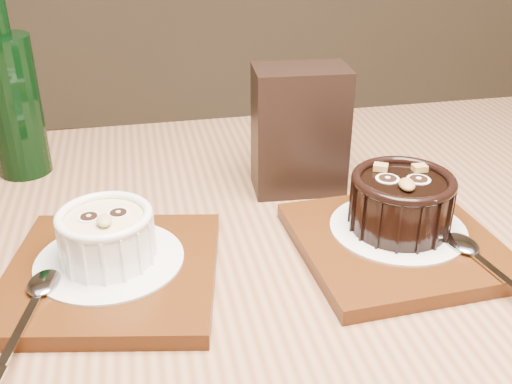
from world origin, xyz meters
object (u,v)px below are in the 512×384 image
ramekin_white (106,234)px  ramekin_dark (401,200)px  tray_right (396,244)px  tray_left (112,274)px  condiment_stand (300,130)px  green_bottle (13,101)px  table (271,352)px

ramekin_white → ramekin_dark: (0.27, 0.01, 0.00)m
ramekin_white → tray_right: 0.27m
tray_left → ramekin_white: ramekin_white is taller
tray_right → condiment_stand: bearing=114.0°
ramekin_dark → green_bottle: 0.45m
ramekin_dark → condiment_stand: condiment_stand is taller
condiment_stand → table: bearing=-109.8°
table → ramekin_dark: size_ratio=12.84×
green_bottle → tray_right: bearing=-32.0°
tray_right → condiment_stand: size_ratio=1.29×
tray_right → green_bottle: size_ratio=0.79×
tray_right → ramekin_dark: (0.01, 0.01, 0.04)m
condiment_stand → tray_right: bearing=-66.0°
condiment_stand → ramekin_white: bearing=-145.0°
tray_left → ramekin_dark: 0.27m
ramekin_white → ramekin_dark: bearing=-4.1°
table → tray_left: size_ratio=6.89×
table → tray_left: tray_left is taller
tray_right → green_bottle: (-0.38, 0.24, 0.08)m
ramekin_white → condiment_stand: 0.25m
ramekin_white → green_bottle: size_ratio=0.36×
tray_left → ramekin_dark: ramekin_dark is taller
table → ramekin_white: (-0.14, 0.02, 0.13)m
tray_right → ramekin_white: bearing=179.7°
table → ramekin_white: size_ratio=15.00×
tray_right → ramekin_dark: ramekin_dark is taller
ramekin_white → condiment_stand: (0.20, 0.14, 0.03)m
ramekin_dark → green_bottle: (-0.38, 0.22, 0.04)m
green_bottle → table: bearing=-45.2°
table → ramekin_white: ramekin_white is taller
ramekin_dark → green_bottle: green_bottle is taller
green_bottle → condiment_stand: bearing=-16.5°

